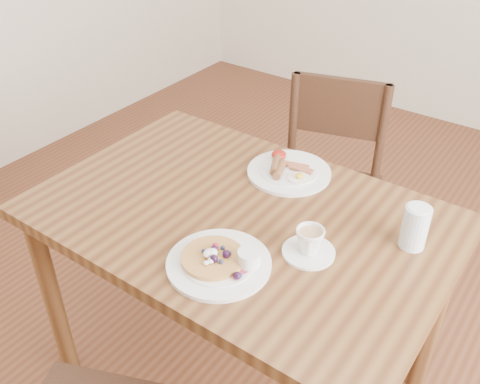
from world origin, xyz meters
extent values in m
plane|color=#552B18|center=(0.00, 0.00, 0.00)|extent=(5.00, 5.00, 0.00)
cube|color=brown|center=(0.00, 0.00, 0.73)|extent=(1.20, 0.80, 0.04)
cylinder|color=brown|center=(-0.54, -0.34, 0.35)|extent=(0.06, 0.06, 0.71)
cylinder|color=brown|center=(0.54, 0.34, 0.35)|extent=(0.06, 0.06, 0.71)
cylinder|color=brown|center=(-0.54, 0.34, 0.35)|extent=(0.06, 0.06, 0.71)
cube|color=#3A2015|center=(-0.03, 0.60, 0.45)|extent=(0.52, 0.52, 0.04)
cylinder|color=#3A2015|center=(-0.15, 0.38, 0.21)|extent=(0.04, 0.04, 0.43)
cylinder|color=#3A2015|center=(0.20, 0.48, 0.21)|extent=(0.04, 0.04, 0.43)
cylinder|color=#3A2015|center=(-0.25, 0.72, 0.21)|extent=(0.04, 0.04, 0.43)
cylinder|color=#3A2015|center=(0.10, 0.82, 0.21)|extent=(0.04, 0.04, 0.43)
cylinder|color=#3A2015|center=(0.10, 0.82, 0.67)|extent=(0.04, 0.04, 0.43)
cylinder|color=#3A2015|center=(-0.25, 0.72, 0.67)|extent=(0.04, 0.04, 0.43)
cube|color=#3A2015|center=(-0.08, 0.78, 0.76)|extent=(0.37, 0.13, 0.24)
cylinder|color=white|center=(0.09, -0.22, 0.76)|extent=(0.27, 0.27, 0.01)
cylinder|color=white|center=(0.09, -0.22, 0.76)|extent=(0.19, 0.19, 0.01)
cylinder|color=#B22D59|center=(0.14, -0.21, 0.77)|extent=(0.07, 0.07, 0.00)
cylinder|color=#C68C47|center=(0.07, -0.22, 0.77)|extent=(0.16, 0.16, 0.01)
ellipsoid|color=white|center=(0.07, -0.23, 0.79)|extent=(0.03, 0.03, 0.02)
ellipsoid|color=white|center=(0.08, -0.25, 0.79)|extent=(0.02, 0.02, 0.01)
cylinder|color=white|center=(0.16, -0.18, 0.79)|extent=(0.06, 0.06, 0.04)
cylinder|color=#591E07|center=(0.16, -0.18, 0.80)|extent=(0.05, 0.05, 0.00)
sphere|color=black|center=(0.10, -0.21, 0.79)|extent=(0.02, 0.02, 0.02)
sphere|color=#1E234C|center=(0.10, -0.19, 0.78)|extent=(0.01, 0.01, 0.01)
sphere|color=#1E234C|center=(0.08, -0.17, 0.78)|extent=(0.01, 0.01, 0.01)
sphere|color=#B21938|center=(0.07, -0.19, 0.79)|extent=(0.02, 0.02, 0.02)
sphere|color=black|center=(0.06, -0.21, 0.79)|extent=(0.02, 0.02, 0.02)
sphere|color=#1E234C|center=(0.06, -0.23, 0.78)|extent=(0.01, 0.01, 0.01)
sphere|color=black|center=(0.08, -0.23, 0.79)|extent=(0.02, 0.02, 0.02)
sphere|color=#1E234C|center=(0.10, -0.23, 0.78)|extent=(0.01, 0.01, 0.01)
sphere|color=#1E234C|center=(0.16, -0.26, 0.77)|extent=(0.01, 0.01, 0.01)
sphere|color=#B21938|center=(0.17, -0.23, 0.77)|extent=(0.01, 0.01, 0.01)
sphere|color=black|center=(0.16, -0.19, 0.78)|extent=(0.02, 0.02, 0.02)
cylinder|color=white|center=(0.01, 0.26, 0.76)|extent=(0.27, 0.27, 0.01)
cylinder|color=white|center=(0.01, 0.26, 0.76)|extent=(0.19, 0.19, 0.01)
cylinder|color=brown|center=(-0.03, 0.24, 0.78)|extent=(0.06, 0.10, 0.03)
cylinder|color=brown|center=(-0.01, 0.23, 0.78)|extent=(0.06, 0.10, 0.03)
cube|color=maroon|center=(0.02, 0.29, 0.77)|extent=(0.08, 0.04, 0.01)
cube|color=maroon|center=(0.04, 0.28, 0.77)|extent=(0.08, 0.03, 0.01)
cylinder|color=white|center=(0.06, 0.23, 0.77)|extent=(0.07, 0.07, 0.00)
ellipsoid|color=yellow|center=(0.06, 0.23, 0.78)|extent=(0.03, 0.03, 0.01)
ellipsoid|color=#A5190F|center=(-0.06, 0.30, 0.78)|extent=(0.05, 0.05, 0.03)
cylinder|color=white|center=(0.25, -0.04, 0.75)|extent=(0.14, 0.14, 0.01)
imported|color=white|center=(0.25, -0.04, 0.79)|extent=(0.10, 0.10, 0.07)
cylinder|color=tan|center=(0.25, -0.04, 0.82)|extent=(0.07, 0.07, 0.00)
cylinder|color=silver|center=(0.46, 0.15, 0.81)|extent=(0.07, 0.07, 0.12)
camera|label=1|loc=(0.73, -1.02, 1.68)|focal=40.00mm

